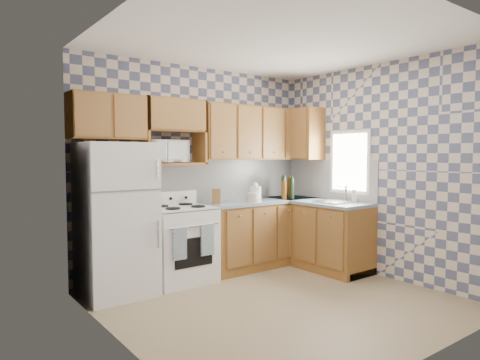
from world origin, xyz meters
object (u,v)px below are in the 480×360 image
(microwave, at_px, (165,151))
(electric_kettle, at_px, (255,194))
(stove_body, at_px, (180,245))
(refrigerator, at_px, (116,219))

(microwave, xyz_separation_m, electric_kettle, (1.18, -0.29, -0.57))
(stove_body, distance_m, electric_kettle, 1.22)
(stove_body, bearing_deg, microwave, 123.00)
(stove_body, height_order, microwave, microwave)
(refrigerator, distance_m, stove_body, 0.89)
(refrigerator, distance_m, electric_kettle, 1.89)
(refrigerator, xyz_separation_m, microwave, (0.70, 0.19, 0.75))
(stove_body, bearing_deg, electric_kettle, -6.94)
(refrigerator, xyz_separation_m, stove_body, (0.80, 0.03, -0.39))
(stove_body, bearing_deg, refrigerator, -178.22)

